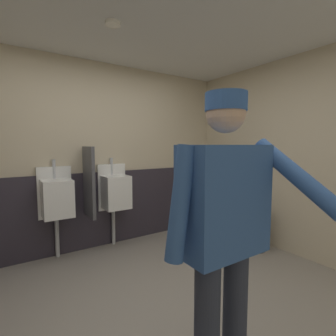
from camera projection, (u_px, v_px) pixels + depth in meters
name	position (u px, v px, depth m)	size (l,w,h in m)	color
ground_plane	(164.00, 318.00, 2.10)	(4.70, 4.12, 0.04)	gray
wall_back	(93.00, 156.00, 3.49)	(4.70, 0.12, 2.54)	beige
wall_right	(305.00, 157.00, 3.14)	(0.12, 4.12, 2.54)	beige
wainscot_band_back	(96.00, 210.00, 3.49)	(4.10, 0.03, 1.04)	#2D2833
downlight_far	(113.00, 24.00, 2.29)	(0.14, 0.14, 0.03)	white
urinal_left	(57.00, 198.00, 3.06)	(0.40, 0.34, 1.24)	white
urinal_middle	(115.00, 192.00, 3.48)	(0.40, 0.34, 1.24)	white
privacy_divider_panel	(89.00, 182.00, 3.20)	(0.04, 0.40, 0.90)	#4C4C51
person	(225.00, 224.00, 1.35)	(0.71, 0.60, 1.69)	#2D3342
trash_bin	(255.00, 227.00, 3.40)	(0.29, 0.29, 0.62)	#38383D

